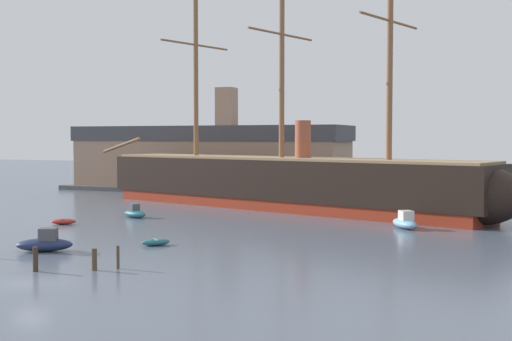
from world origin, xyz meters
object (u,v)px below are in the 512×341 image
Objects in this scene: mooring_piling_nearest at (35,259)px; dinghy_mid_left at (64,221)px; motorboat_alongside_bow at (135,213)px; mooring_piling_left_pair at (94,259)px; dinghy_near_centre at (156,242)px; motorboat_foreground_left at (45,243)px; motorboat_alongside_stern at (405,222)px; mooring_piling_midwater at (118,257)px; tall_ship at (281,182)px; dockside_warehouse_left at (209,159)px; dinghy_far_left at (138,197)px.

dinghy_mid_left is at bearing 124.11° from mooring_piling_nearest.
motorboat_alongside_bow is 32.66m from mooring_piling_left_pair.
dinghy_near_centre is 0.89× the size of dinghy_mid_left.
mooring_piling_left_pair is (8.91, -5.27, 0.11)m from motorboat_foreground_left.
motorboat_foreground_left is 1.04× the size of motorboat_alongside_stern.
mooring_piling_nearest is 5.94m from mooring_piling_midwater.
tall_ship reaches higher than dinghy_near_centre.
mooring_piling_nearest is (-2.13, -47.41, -2.86)m from tall_ship.
mooring_piling_midwater is (16.28, -27.90, 0.28)m from motorboat_alongside_bow.
motorboat_foreground_left is 2.97× the size of mooring_piling_midwater.
dockside_warehouse_left reaches higher than motorboat_alongside_stern.
mooring_piling_nearest is at bearing -98.99° from dinghy_near_centre.
motorboat_foreground_left is 9.63m from dinghy_near_centre.
motorboat_alongside_bow is (-13.36, 17.50, 0.28)m from dinghy_near_centre.
motorboat_alongside_bow is 0.87× the size of motorboat_alongside_stern.
dockside_warehouse_left is (-25.81, 68.39, 5.12)m from mooring_piling_midwater.
tall_ship reaches higher than mooring_piling_nearest.
tall_ship reaches higher than mooring_piling_left_pair.
dinghy_near_centre is 1.48× the size of mooring_piling_nearest.
dinghy_near_centre is 1.65× the size of mooring_piling_left_pair.
mooring_piling_left_pair is at bearing -47.17° from dinghy_mid_left.
motorboat_foreground_left is 1.93× the size of dinghy_near_centre.
motorboat_alongside_stern is (32.58, 2.58, 0.10)m from motorboat_alongside_bow.
mooring_piling_left_pair is 0.93× the size of mooring_piling_midwater.
tall_ship is at bearing -11.46° from dinghy_far_left.
dinghy_near_centre is at bearing -89.98° from tall_ship.
motorboat_alongside_stern reaches higher than mooring_piling_midwater.
mooring_piling_nearest is at bearing -54.53° from motorboat_foreground_left.
motorboat_foreground_left reaches higher than motorboat_alongside_stern.
tall_ship is at bearing 55.39° from dinghy_mid_left.
tall_ship is at bearing 90.02° from dinghy_near_centre.
motorboat_alongside_bow is 2.38× the size of mooring_piling_nearest.
tall_ship reaches higher than motorboat_alongside_stern.
dinghy_mid_left is (-17.29, 8.86, 0.02)m from dinghy_near_centre.
dinghy_far_left is 57.83m from mooring_piling_midwater.
dinghy_mid_left is 49.77m from dockside_warehouse_left.
tall_ship is 47.55m from mooring_piling_nearest.
mooring_piling_left_pair is at bearing -139.52° from mooring_piling_midwater.
dockside_warehouse_left is (-42.11, 37.90, 5.31)m from motorboat_alongside_stern.
tall_ship is 44.49m from mooring_piling_midwater.
motorboat_alongside_bow is at bearing 65.56° from dinghy_mid_left.
dinghy_mid_left is 31.85m from dinghy_far_left.
dinghy_mid_left is 1.03× the size of dinghy_far_left.
mooring_piling_nearest is at bearing -73.81° from dockside_warehouse_left.
tall_ship is 1.25× the size of dockside_warehouse_left.
dinghy_mid_left is 1.73× the size of mooring_piling_midwater.
motorboat_alongside_stern is 39.81m from mooring_piling_nearest.
dinghy_far_left is 0.05× the size of dockside_warehouse_left.
tall_ship is 23.91× the size of dinghy_far_left.
motorboat_alongside_bow is at bearing 109.89° from mooring_piling_nearest.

